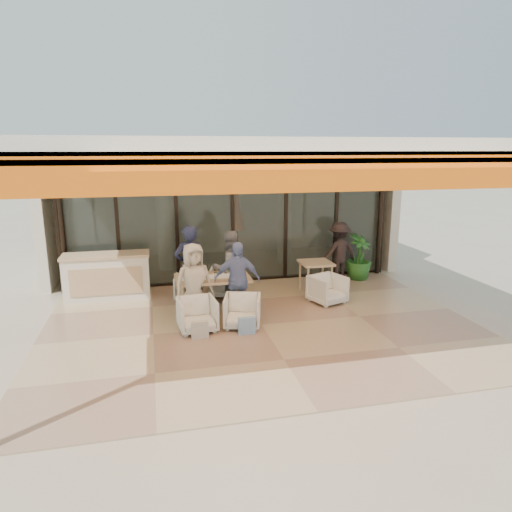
{
  "coord_description": "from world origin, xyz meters",
  "views": [
    {
      "loc": [
        -1.93,
        -7.85,
        3.28
      ],
      "look_at": [
        0.1,
        0.9,
        1.15
      ],
      "focal_mm": 32.0,
      "sensor_mm": 36.0,
      "label": 1
    }
  ],
  "objects": [
    {
      "name": "chair_far_left",
      "position": [
        -1.2,
        1.94,
        0.3
      ],
      "size": [
        0.68,
        0.65,
        0.61
      ],
      "primitive_type": "imported",
      "rotation": [
        0.0,
        0.0,
        2.97
      ],
      "color": "white",
      "rests_on": "ground"
    },
    {
      "name": "diner_periwinkle",
      "position": [
        -0.36,
        0.54,
        0.77
      ],
      "size": [
        0.94,
        0.49,
        1.54
      ],
      "primitive_type": "imported",
      "rotation": [
        0.0,
        0.0,
        -0.14
      ],
      "color": "#7182BC",
      "rests_on": "ground"
    },
    {
      "name": "host_counter",
      "position": [
        -2.94,
        2.3,
        0.53
      ],
      "size": [
        1.85,
        0.65,
        1.04
      ],
      "color": "silver",
      "rests_on": "ground"
    },
    {
      "name": "chair_far_right",
      "position": [
        -0.36,
        1.94,
        0.36
      ],
      "size": [
        0.83,
        0.8,
        0.72
      ],
      "primitive_type": "imported",
      "rotation": [
        0.0,
        0.0,
        2.9
      ],
      "color": "white",
      "rests_on": "ground"
    },
    {
      "name": "standing_woman",
      "position": [
        2.6,
        2.48,
        0.75
      ],
      "size": [
        1.07,
        0.75,
        1.51
      ],
      "primitive_type": "imported",
      "rotation": [
        0.0,
        0.0,
        3.35
      ],
      "color": "black",
      "rests_on": "ground"
    },
    {
      "name": "diner_cream",
      "position": [
        -1.2,
        0.54,
        0.77
      ],
      "size": [
        0.86,
        0.67,
        1.55
      ],
      "primitive_type": "imported",
      "rotation": [
        0.0,
        0.0,
        0.26
      ],
      "color": "beige",
      "rests_on": "ground"
    },
    {
      "name": "potted_palm",
      "position": [
        3.15,
        2.49,
        0.59
      ],
      "size": [
        0.92,
        0.92,
        1.17
      ],
      "primitive_type": "imported",
      "rotation": [
        0.0,
        0.0,
        0.63
      ],
      "color": "#1E5919",
      "rests_on": "ground"
    },
    {
      "name": "side_table",
      "position": [
        1.7,
        1.7,
        0.64
      ],
      "size": [
        0.7,
        0.7,
        0.74
      ],
      "color": "tan",
      "rests_on": "ground"
    },
    {
      "name": "terrace_floor",
      "position": [
        0.0,
        0.0,
        0.01
      ],
      "size": [
        8.0,
        6.0,
        0.01
      ],
      "primitive_type": "cube",
      "color": "tan",
      "rests_on": "ground"
    },
    {
      "name": "chair_near_left",
      "position": [
        -1.2,
        0.04,
        0.34
      ],
      "size": [
        0.73,
        0.69,
        0.69
      ],
      "primitive_type": "imported",
      "rotation": [
        0.0,
        0.0,
        0.1
      ],
      "color": "white",
      "rests_on": "ground"
    },
    {
      "name": "chair_near_right",
      "position": [
        -0.36,
        0.04,
        0.34
      ],
      "size": [
        0.8,
        0.77,
        0.68
      ],
      "primitive_type": "imported",
      "rotation": [
        0.0,
        0.0,
        -0.27
      ],
      "color": "white",
      "rests_on": "ground"
    },
    {
      "name": "side_chair",
      "position": [
        1.7,
        0.95,
        0.34
      ],
      "size": [
        0.84,
        0.82,
        0.69
      ],
      "primitive_type": "imported",
      "rotation": [
        0.0,
        0.0,
        0.36
      ],
      "color": "white",
      "rests_on": "ground"
    },
    {
      "name": "tote_bag_cream",
      "position": [
        -1.2,
        -0.36,
        0.17
      ],
      "size": [
        0.3,
        0.1,
        0.34
      ],
      "primitive_type": "cube",
      "color": "silver",
      "rests_on": "ground"
    },
    {
      "name": "diner_navy",
      "position": [
        -1.2,
        1.44,
        0.87
      ],
      "size": [
        0.72,
        0.56,
        1.74
      ],
      "primitive_type": "imported",
      "rotation": [
        0.0,
        0.0,
        3.38
      ],
      "color": "#1B1D3C",
      "rests_on": "ground"
    },
    {
      "name": "tote_bag_blue",
      "position": [
        -0.36,
        -0.36,
        0.17
      ],
      "size": [
        0.3,
        0.1,
        0.34
      ],
      "primitive_type": "cube",
      "color": "#99BFD8",
      "rests_on": "ground"
    },
    {
      "name": "glass_storefront",
      "position": [
        0.0,
        3.0,
        1.6
      ],
      "size": [
        8.08,
        0.1,
        3.2
      ],
      "color": "#9EADA3",
      "rests_on": "ground"
    },
    {
      "name": "diner_grey",
      "position": [
        -0.36,
        1.44,
        0.8
      ],
      "size": [
        0.91,
        0.79,
        1.59
      ],
      "primitive_type": "imported",
      "rotation": [
        0.0,
        0.0,
        3.42
      ],
      "color": "slate",
      "rests_on": "ground"
    },
    {
      "name": "dining_table",
      "position": [
        -0.79,
        1.0,
        0.69
      ],
      "size": [
        1.5,
        0.9,
        0.93
      ],
      "color": "tan",
      "rests_on": "ground"
    },
    {
      "name": "ground",
      "position": [
        0.0,
        0.0,
        0.0
      ],
      "size": [
        70.0,
        70.0,
        0.0
      ],
      "primitive_type": "plane",
      "color": "#C6B293",
      "rests_on": "ground"
    },
    {
      "name": "interior_block",
      "position": [
        0.01,
        5.31,
        2.23
      ],
      "size": [
        9.05,
        3.62,
        3.52
      ],
      "color": "silver",
      "rests_on": "ground"
    },
    {
      "name": "terrace_structure",
      "position": [
        0.0,
        -0.26,
        3.25
      ],
      "size": [
        8.0,
        6.0,
        3.4
      ],
      "color": "silver",
      "rests_on": "ground"
    }
  ]
}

